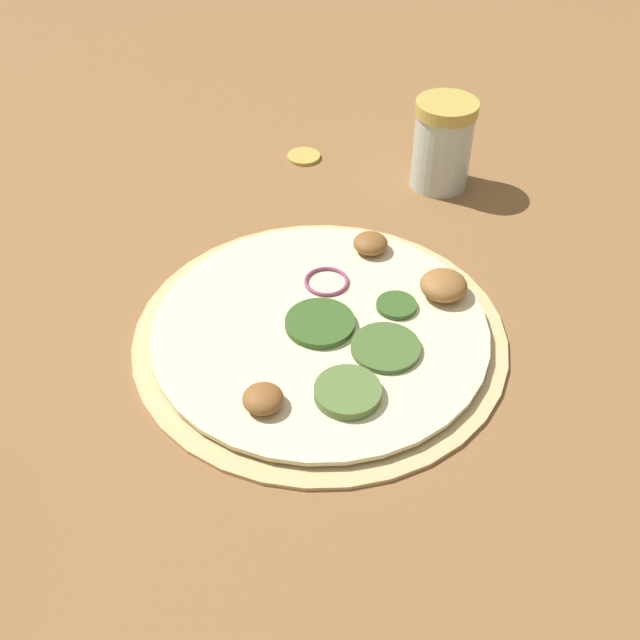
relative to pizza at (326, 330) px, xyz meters
name	(u,v)px	position (x,y,z in m)	size (l,w,h in m)	color
ground_plane	(320,336)	(0.00, 0.00, -0.01)	(3.00, 3.00, 0.00)	olive
pizza	(326,330)	(0.00, 0.00, 0.00)	(0.29, 0.29, 0.03)	#D6B77A
spice_jar	(443,144)	(-0.05, 0.25, 0.04)	(0.06, 0.06, 0.09)	silver
loose_cap	(304,155)	(-0.18, 0.20, 0.00)	(0.03, 0.03, 0.01)	gold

